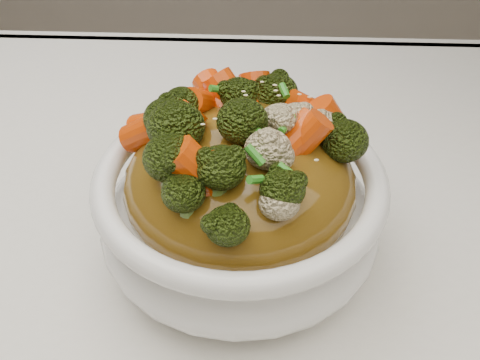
# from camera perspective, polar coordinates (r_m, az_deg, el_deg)

# --- Properties ---
(tablecloth) EXTENTS (1.20, 0.80, 0.04)m
(tablecloth) POSITION_cam_1_polar(r_m,az_deg,el_deg) (0.41, -7.47, -13.95)
(tablecloth) COLOR white
(tablecloth) RESTS_ON dining_table
(bowl) EXTENTS (0.26, 0.26, 0.08)m
(bowl) POSITION_cam_1_polar(r_m,az_deg,el_deg) (0.40, 0.00, -3.27)
(bowl) COLOR white
(bowl) RESTS_ON tablecloth
(sauce_base) EXTENTS (0.21, 0.21, 0.09)m
(sauce_base) POSITION_cam_1_polar(r_m,az_deg,el_deg) (0.38, 0.00, -0.32)
(sauce_base) COLOR brown
(sauce_base) RESTS_ON bowl
(carrots) EXTENTS (0.21, 0.21, 0.05)m
(carrots) POSITION_cam_1_polar(r_m,az_deg,el_deg) (0.34, 0.00, 6.87)
(carrots) COLOR #D74207
(carrots) RESTS_ON sauce_base
(broccoli) EXTENTS (0.21, 0.21, 0.04)m
(broccoli) POSITION_cam_1_polar(r_m,az_deg,el_deg) (0.35, 0.00, 6.75)
(broccoli) COLOR black
(broccoli) RESTS_ON sauce_base
(cauliflower) EXTENTS (0.21, 0.21, 0.03)m
(cauliflower) POSITION_cam_1_polar(r_m,az_deg,el_deg) (0.35, 0.00, 6.50)
(cauliflower) COLOR beige
(cauliflower) RESTS_ON sauce_base
(scallions) EXTENTS (0.16, 0.16, 0.02)m
(scallions) POSITION_cam_1_polar(r_m,az_deg,el_deg) (0.34, 0.00, 7.00)
(scallions) COLOR #2D821E
(scallions) RESTS_ON sauce_base
(sesame_seeds) EXTENTS (0.19, 0.19, 0.01)m
(sesame_seeds) POSITION_cam_1_polar(r_m,az_deg,el_deg) (0.34, 0.00, 7.00)
(sesame_seeds) COLOR beige
(sesame_seeds) RESTS_ON sauce_base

